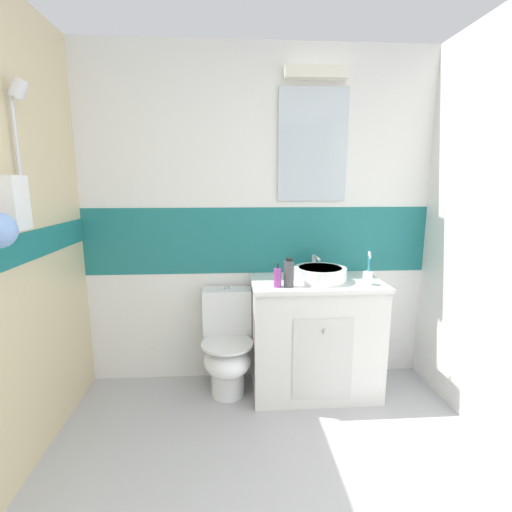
# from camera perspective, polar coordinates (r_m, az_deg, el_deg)

# --- Properties ---
(ground_plane) EXTENTS (3.20, 3.48, 0.04)m
(ground_plane) POSITION_cam_1_polar(r_m,az_deg,el_deg) (2.24, 3.07, -32.78)
(ground_plane) COLOR #B2B2B7
(wall_back_tiled) EXTENTS (3.20, 0.20, 2.50)m
(wall_back_tiled) POSITION_cam_1_polar(r_m,az_deg,el_deg) (2.87, 0.47, 5.71)
(wall_back_tiled) COLOR white
(wall_back_tiled) RESTS_ON ground_plane
(vanity_cabinet) EXTENTS (0.92, 0.54, 0.85)m
(vanity_cabinet) POSITION_cam_1_polar(r_m,az_deg,el_deg) (2.84, 8.90, -11.96)
(vanity_cabinet) COLOR silver
(vanity_cabinet) RESTS_ON ground_plane
(sink_basin) EXTENTS (0.37, 0.41, 0.15)m
(sink_basin) POSITION_cam_1_polar(r_m,az_deg,el_deg) (2.68, 9.73, -2.64)
(sink_basin) COLOR white
(sink_basin) RESTS_ON vanity_cabinet
(toilet) EXTENTS (0.37, 0.50, 0.77)m
(toilet) POSITION_cam_1_polar(r_m,az_deg,el_deg) (2.81, -4.36, -13.58)
(toilet) COLOR white
(toilet) RESTS_ON ground_plane
(toothbrush_cup) EXTENTS (0.07, 0.07, 0.23)m
(toothbrush_cup) POSITION_cam_1_polar(r_m,az_deg,el_deg) (2.65, 16.67, -3.02)
(toothbrush_cup) COLOR white
(toothbrush_cup) RESTS_ON vanity_cabinet
(soap_dispenser) EXTENTS (0.05, 0.05, 0.17)m
(soap_dispenser) POSITION_cam_1_polar(r_m,az_deg,el_deg) (2.48, 3.29, -3.30)
(soap_dispenser) COLOR #993F99
(soap_dispenser) RESTS_ON vanity_cabinet
(shampoo_bottle_tall) EXTENTS (0.07, 0.07, 0.19)m
(shampoo_bottle_tall) POSITION_cam_1_polar(r_m,az_deg,el_deg) (2.49, 5.02, -2.61)
(shampoo_bottle_tall) COLOR #4C4C51
(shampoo_bottle_tall) RESTS_ON vanity_cabinet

